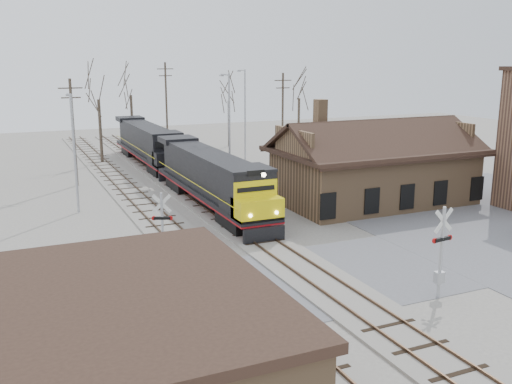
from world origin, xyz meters
The scene contains 20 objects.
ground centered at (0.00, 0.00, 0.00)m, with size 140.00×140.00×0.00m, color #9D988E.
road centered at (0.00, 0.00, 0.01)m, with size 60.00×9.00×0.03m, color #5B5B60.
track_main centered at (0.00, 15.00, 0.07)m, with size 3.40×90.00×0.24m.
track_siding centered at (-4.50, 15.00, 0.07)m, with size 3.40×90.00×0.24m.
depot centered at (11.99, 12.00, 2.41)m, with size 15.20×9.31×7.90m.
commercial_building centered at (-13.00, -8.00, 2.16)m, with size 12.40×10.40×4.30m.
locomotive_lead centered at (0.00, 15.16, 2.24)m, with size 2.87×19.25×4.27m.
locomotive_trailing centered at (0.00, 34.68, 2.24)m, with size 2.87×19.25×4.04m.
crossbuck_near centered at (4.03, -4.35, 2.02)m, with size 1.24×0.33×4.34m.
crossbuck_far centered at (-6.43, 5.18, 1.86)m, with size 1.07×0.50×3.94m.
streetlight_a centered at (-9.23, 18.22, 4.78)m, with size 0.25×2.04×8.49m.
streetlight_b centered at (3.68, 21.18, 5.37)m, with size 0.25×2.04×9.65m.
streetlight_c centered at (10.64, 34.21, 5.42)m, with size 0.25×2.04×9.74m.
utility_pole_a centered at (-8.17, 27.43, 4.83)m, with size 2.00×0.24×9.23m.
utility_pole_b centered at (4.81, 44.83, 5.48)m, with size 2.00×0.24×10.49m.
utility_pole_c centered at (14.35, 32.34, 4.92)m, with size 2.00×0.24×9.40m.
tree_b centered at (-4.26, 38.13, 7.83)m, with size 4.49×4.49×10.99m.
tree_c centered at (0.83, 46.21, 7.70)m, with size 4.41×4.41×10.81m.
tree_d centered at (12.58, 43.86, 6.67)m, with size 3.83×3.83×9.37m.
tree_e centered at (20.50, 40.02, 7.07)m, with size 4.05×4.05×9.93m.
Camera 1 is at (-13.75, -23.43, 10.74)m, focal length 40.00 mm.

